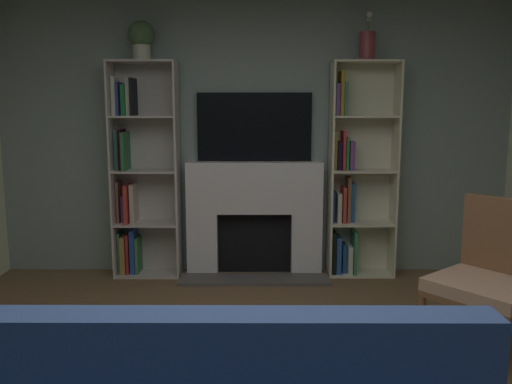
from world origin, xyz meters
name	(u,v)px	position (x,y,z in m)	size (l,w,h in m)	color
wall_back_accent	(257,139)	(0.00, 2.76, 1.28)	(4.95, 0.06, 2.57)	gray
fireplace	(257,216)	(0.00, 2.63, 0.56)	(1.38, 0.51, 1.08)	white
tv	(257,127)	(0.00, 2.70, 1.40)	(1.07, 0.06, 0.63)	black
bookshelf_left	(141,175)	(-1.08, 2.62, 0.95)	(0.61, 0.30, 1.99)	beige
bookshelf_right	(356,179)	(0.93, 2.63, 0.92)	(0.61, 0.28, 1.99)	beige
potted_plant	(144,38)	(-1.01, 2.58, 2.19)	(0.24, 0.24, 0.35)	beige
vase_with_flowers	(370,45)	(1.01, 2.58, 2.13)	(0.14, 0.14, 0.43)	brown
armchair	(494,276)	(1.50, 0.93, 0.53)	(0.80, 0.80, 1.00)	brown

